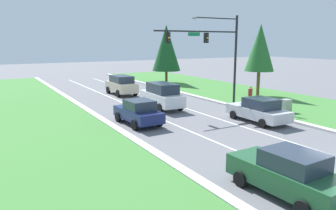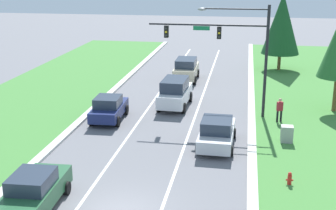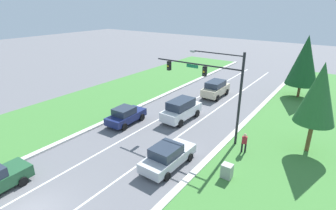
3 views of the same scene
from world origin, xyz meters
name	(u,v)px [view 1 (image 1 of 3)]	position (x,y,z in m)	size (l,w,h in m)	color
curb_strip_left	(240,207)	(-5.65, 0.00, 0.07)	(0.50, 90.00, 0.15)	beige
lane_stripe_inner_left	(315,184)	(-1.80, 0.00, 0.00)	(0.14, 81.00, 0.01)	white
traffic_signal_mast	(214,46)	(4.09, 14.24, 5.10)	(7.99, 0.41, 7.62)	black
white_suv	(162,95)	(0.06, 15.85, 1.09)	(2.18, 4.89, 2.12)	white
forest_sedan	(288,173)	(-3.53, -0.09, 0.84)	(2.13, 4.50, 1.71)	#235633
silver_sedan	(259,110)	(3.62, 8.50, 0.82)	(2.15, 4.67, 1.68)	silver
champagne_suv	(121,85)	(-0.19, 24.18, 1.05)	(2.13, 4.58, 2.00)	beige
navy_sedan	(138,112)	(-3.84, 12.01, 0.84)	(2.12, 4.26, 1.68)	navy
utility_cabinet	(286,106)	(7.64, 9.60, 0.53)	(0.70, 0.60, 1.06)	#9E9E99
pedestrian	(250,94)	(7.43, 13.32, 0.94)	(0.43, 0.35, 1.69)	black
conifer_near_right_tree	(166,48)	(8.36, 29.81, 4.63)	(3.67, 3.67, 7.57)	brown
conifer_far_right_tree	(260,48)	(11.44, 16.43, 4.84)	(2.88, 2.88, 7.17)	brown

